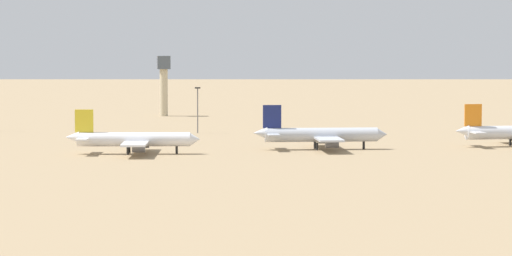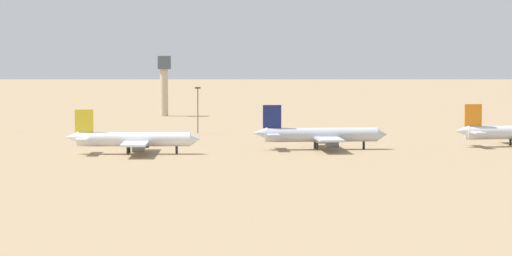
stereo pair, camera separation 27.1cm
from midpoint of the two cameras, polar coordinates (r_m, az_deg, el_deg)
ground at (r=347.94m, az=3.11°, el=-0.91°), size 4000.00×4000.00×0.00m
ridge_center at (r=1272.46m, az=-3.87°, el=4.05°), size 264.24×193.16×63.47m
ridge_east at (r=1427.15m, az=7.45°, el=4.01°), size 432.85×322.48×63.21m
parked_jet_yellow_1 at (r=328.26m, az=-5.72°, el=-0.53°), size 35.99×30.53×11.89m
parked_jet_navy_2 at (r=341.00m, az=3.00°, el=-0.32°), size 37.59×31.65×12.42m
control_tower at (r=498.51m, az=-4.26°, el=2.24°), size 5.20×5.20×24.30m
light_pole_mid at (r=403.05m, az=-2.69°, el=1.00°), size 1.80×0.50×15.08m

